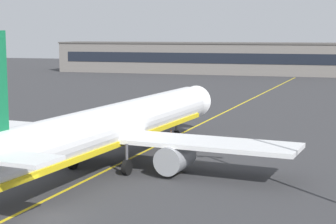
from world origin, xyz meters
name	(u,v)px	position (x,y,z in m)	size (l,w,h in m)	color
ground_plane	(47,219)	(0.00, 0.00, 0.00)	(400.00, 400.00, 0.00)	#353538
taxiway_centreline	(176,136)	(0.00, 30.00, 0.00)	(0.30, 180.00, 0.01)	yellow
airliner_foreground	(110,129)	(-1.40, 13.93, 3.37)	(32.35, 41.48, 11.65)	white
safety_cone_by_nose_gear	(171,132)	(-0.90, 31.01, 0.26)	(0.44, 0.44, 0.55)	orange
terminal_building	(312,59)	(10.35, 128.03, 4.39)	(144.47, 12.40, 8.77)	slate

